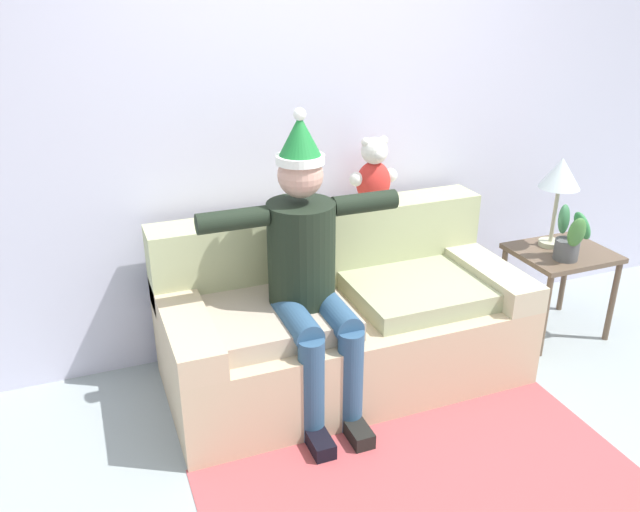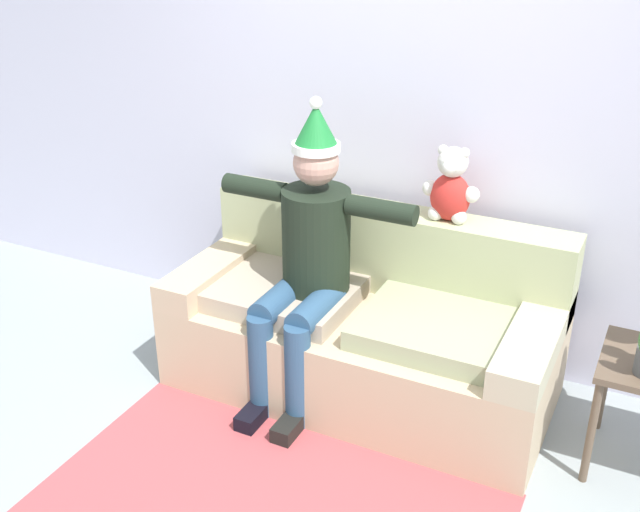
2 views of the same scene
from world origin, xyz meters
The scene contains 9 objects.
ground_plane centered at (0.00, 0.00, 0.00)m, with size 10.00×10.00×0.00m, color #96A0A3.
back_wall centered at (0.00, 1.55, 1.35)m, with size 7.00×0.10×2.70m, color silver.
couch centered at (0.00, 1.02, 0.34)m, with size 1.92×0.91×0.89m.
person_seated centered at (-0.25, 0.85, 0.77)m, with size 1.02×0.77×1.52m.
teddy_bear centered at (0.31, 1.30, 1.06)m, with size 0.29×0.17×0.38m.
side_table centered at (1.42, 0.95, 0.47)m, with size 0.56×0.48×0.55m.
table_lamp centered at (1.41, 1.05, 0.98)m, with size 0.24×0.24×0.55m.
potted_plant centered at (1.36, 0.84, 0.70)m, with size 0.24×0.22×0.34m.
area_rug centered at (0.00, -0.04, 0.00)m, with size 1.94×1.14×0.01m, color #B64B50.
Camera 1 is at (-1.23, -1.82, 2.07)m, focal length 35.98 mm.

